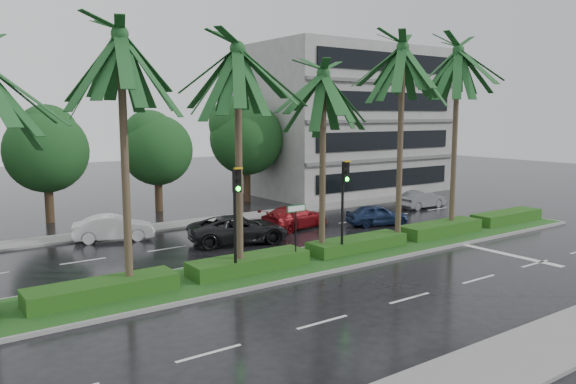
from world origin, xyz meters
TOP-DOWN VIEW (x-y plane):
  - ground at (0.00, 0.00)m, footprint 120.00×120.00m
  - near_sidewalk at (0.00, -10.20)m, footprint 40.00×2.40m
  - far_sidewalk at (0.00, 12.00)m, footprint 40.00×2.00m
  - median at (0.00, 1.00)m, footprint 36.00×4.00m
  - hedge at (0.00, 1.00)m, footprint 35.20×1.40m
  - lane_markings at (3.04, -0.43)m, footprint 34.00×13.06m
  - palm_row at (-1.24, 1.02)m, footprint 26.30×4.20m
  - signal_median_left at (-4.00, 0.30)m, footprint 0.34×0.42m
  - signal_median_right at (1.50, 0.30)m, footprint 0.34×0.42m
  - street_sign at (-1.00, 0.48)m, footprint 0.95×0.09m
  - bg_trees at (0.79, 17.59)m, footprint 33.29×5.43m
  - building at (17.00, 18.00)m, footprint 16.00×10.00m
  - car_white at (-5.50, 10.32)m, footprint 2.56×4.29m
  - car_darkgrey at (-0.50, 6.06)m, footprint 3.53×5.53m
  - car_red at (4.00, 7.37)m, footprint 2.66×4.73m
  - car_blue at (8.50, 5.29)m, footprint 2.60×3.93m
  - car_grey at (15.36, 7.87)m, footprint 1.42×3.79m

SIDE VIEW (x-z plane):
  - ground at x=0.00m, z-range 0.00..0.00m
  - lane_markings at x=3.04m, z-range 0.00..0.01m
  - near_sidewalk at x=0.00m, z-range 0.00..0.12m
  - far_sidewalk at x=0.00m, z-range 0.00..0.12m
  - median at x=0.00m, z-range 0.00..0.16m
  - hedge at x=0.00m, z-range 0.15..0.75m
  - car_grey at x=15.36m, z-range 0.00..1.24m
  - car_blue at x=8.50m, z-range 0.00..1.24m
  - car_red at x=4.00m, z-range 0.00..1.29m
  - car_white at x=-5.50m, z-range 0.00..1.33m
  - car_darkgrey at x=-0.50m, z-range 0.00..1.42m
  - street_sign at x=-1.00m, z-range 0.82..3.42m
  - signal_median_left at x=-4.00m, z-range 0.82..5.18m
  - signal_median_right at x=1.50m, z-range 0.82..5.18m
  - bg_trees at x=0.79m, z-range 0.89..8.74m
  - building at x=17.00m, z-range 0.00..12.00m
  - palm_row at x=-1.24m, z-range 3.10..13.61m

